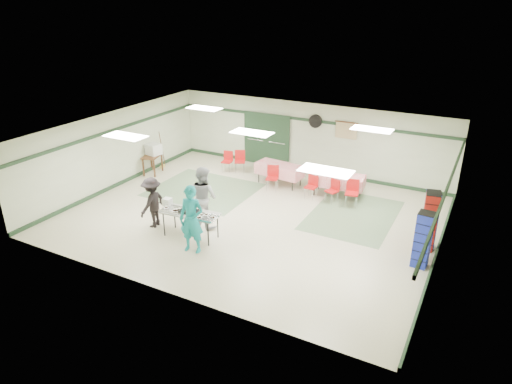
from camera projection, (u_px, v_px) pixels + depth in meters
The scene contains 42 objects.
floor at pixel (252, 215), 14.33m from camera, with size 11.00×11.00×0.00m, color beige.
ceiling at pixel (252, 132), 13.26m from camera, with size 11.00×11.00×0.00m, color silver.
wall_back at pixel (308, 138), 17.45m from camera, with size 11.00×11.00×0.00m, color beige.
wall_front at pixel (156, 239), 10.14m from camera, with size 11.00×11.00×0.00m, color beige.
wall_left at pixel (116, 149), 16.16m from camera, with size 9.00×9.00×0.00m, color beige.
wall_right at pixel (445, 212), 11.43m from camera, with size 9.00×9.00×0.00m, color beige.
trim_back at pixel (308, 120), 17.15m from camera, with size 11.00×0.06×0.10m, color #1D3621.
baseboard_back at pixel (306, 170), 17.93m from camera, with size 11.00×0.06×0.12m, color #1D3621.
trim_left at pixel (114, 130), 15.87m from camera, with size 9.00×0.06×0.10m, color #1D3621.
baseboard_left at pixel (121, 183), 16.66m from camera, with size 9.00×0.06×0.12m, color #1D3621.
trim_right at pixel (448, 186), 11.17m from camera, with size 9.00×0.06×0.10m, color #1D3621.
baseboard_right at pixel (435, 256), 11.95m from camera, with size 9.00×0.06×0.12m, color #1D3621.
green_patch_a at pixel (204, 190), 16.21m from camera, with size 3.50×3.00×0.01m, color #637D5B.
green_patch_b at pixel (353, 215), 14.34m from camera, with size 2.50×3.50×0.01m, color #637D5B.
double_door_left at pixel (256, 138), 18.47m from camera, with size 0.90×0.06×2.10m, color #999C99.
double_door_right at pixel (277, 141), 18.06m from camera, with size 0.90×0.06×2.10m, color #999C99.
door_frame at pixel (266, 140), 18.25m from camera, with size 2.00×0.03×2.15m, color #1D3621.
wall_fan at pixel (315, 121), 17.00m from camera, with size 0.50×0.50×0.10m, color black.
scroll_banner at pixel (346, 131), 16.56m from camera, with size 0.80×0.02×0.60m, color tan.
serving_table at pixel (190, 214), 12.79m from camera, with size 1.71×0.78×0.76m.
sheet_tray_right at pixel (206, 218), 12.42m from camera, with size 0.57×0.43×0.02m, color silver.
sheet_tray_mid at pixel (193, 210), 12.91m from camera, with size 0.53×0.40×0.02m, color silver.
sheet_tray_left at pixel (173, 210), 12.91m from camera, with size 0.63×0.48×0.02m, color silver.
baking_pan at pixel (189, 211), 12.74m from camera, with size 0.50×0.31×0.08m, color black.
foam_box_stack at pixel (167, 202), 13.16m from camera, with size 0.24×0.22×0.22m, color white.
volunteer_teal at pixel (192, 219), 11.97m from camera, with size 0.68×0.45×1.87m, color teal.
volunteer_grey at pixel (203, 197), 13.34m from camera, with size 0.90×0.70×1.86m, color #97979D.
volunteer_dark at pixel (152, 202), 13.37m from camera, with size 0.99×0.57×1.54m, color black.
dining_table_a at pixel (338, 180), 15.55m from camera, with size 1.82×0.92×0.77m.
dining_table_b at pixel (280, 169), 16.50m from camera, with size 1.79×0.95×0.77m.
chair_a at pixel (333, 188), 15.10m from camera, with size 0.47×0.47×0.78m.
chair_b at pixel (312, 184), 15.43m from camera, with size 0.39×0.39×0.78m.
chair_c at pixel (352, 190), 14.81m from camera, with size 0.48×0.48×0.89m.
chair_d at pixel (273, 175), 16.05m from camera, with size 0.51×0.51×0.88m.
chair_loose_a at pixel (240, 159), 17.73m from camera, with size 0.53×0.53×0.85m.
chair_loose_b at pixel (228, 159), 17.78m from camera, with size 0.43×0.43×0.81m.
crate_stack_blue_a at pixel (423, 240), 11.35m from camera, with size 0.38×0.38×1.49m, color #192299.
crate_stack_red at pixel (429, 222), 12.08m from camera, with size 0.36×0.36×1.65m, color maroon.
crate_stack_blue_b at pixel (430, 220), 12.18m from camera, with size 0.36×0.36×1.65m, color #192299.
printer_table at pixel (152, 158), 17.48m from camera, with size 0.76×0.98×0.74m.
office_printer at pixel (154, 149), 17.46m from camera, with size 0.52×0.45×0.41m, color silver.
broom at pixel (162, 149), 18.04m from camera, with size 0.03×0.03×1.49m, color brown.
Camera 1 is at (6.14, -11.33, 6.31)m, focal length 32.00 mm.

